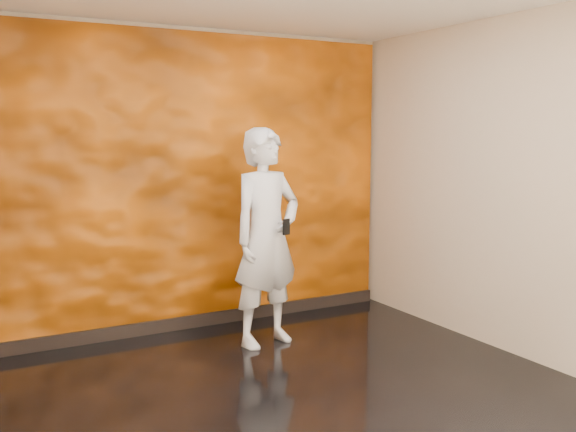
% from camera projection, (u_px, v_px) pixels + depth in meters
% --- Properties ---
extents(room, '(4.02, 4.02, 2.81)m').
position_uv_depth(room, '(304.00, 199.00, 4.30)').
color(room, black).
rests_on(room, ground).
extents(feature_wall, '(3.90, 0.06, 2.75)m').
position_uv_depth(feature_wall, '(199.00, 182.00, 6.00)').
color(feature_wall, orange).
rests_on(feature_wall, ground).
extents(baseboard, '(3.90, 0.04, 0.12)m').
position_uv_depth(baseboard, '(203.00, 320.00, 6.14)').
color(baseboard, black).
rests_on(baseboard, ground).
extents(man, '(0.77, 0.59, 1.89)m').
position_uv_depth(man, '(267.00, 237.00, 5.54)').
color(man, '#A8ABB7').
rests_on(man, ground).
extents(phone, '(0.07, 0.03, 0.13)m').
position_uv_depth(phone, '(286.00, 227.00, 5.32)').
color(phone, black).
rests_on(phone, man).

